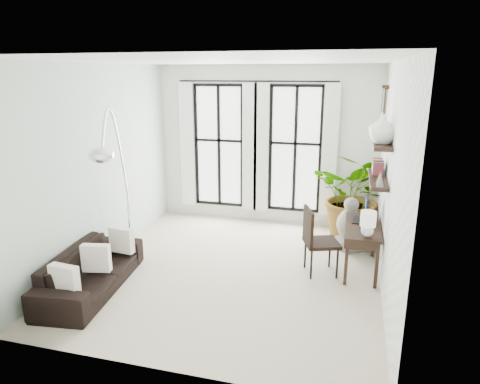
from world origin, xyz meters
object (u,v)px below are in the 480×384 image
(arc_lamp, at_px, (113,147))
(buddha, at_px, (350,227))
(desk_chair, at_px, (316,237))
(desk, at_px, (363,229))
(sofa, at_px, (91,270))
(plant, at_px, (356,196))

(arc_lamp, height_order, buddha, arc_lamp)
(desk_chair, relative_size, arc_lamp, 0.41)
(arc_lamp, bearing_deg, desk, 14.29)
(arc_lamp, bearing_deg, buddha, 28.35)
(sofa, distance_m, buddha, 4.37)
(plant, relative_size, desk, 1.31)
(plant, xyz_separation_m, desk, (0.12, -1.47, -0.12))
(desk_chair, xyz_separation_m, arc_lamp, (-2.96, -0.68, 1.38))
(desk, distance_m, buddha, 1.00)
(arc_lamp, bearing_deg, sofa, -98.65)
(plant, height_order, desk, plant)
(plant, relative_size, desk_chair, 1.56)
(arc_lamp, bearing_deg, plant, 34.26)
(desk_chair, distance_m, buddha, 1.30)
(sofa, height_order, desk_chair, desk_chair)
(desk, height_order, buddha, desk)
(plant, height_order, desk_chair, plant)
(desk, relative_size, buddha, 1.34)
(sofa, bearing_deg, arc_lamp, -15.29)
(arc_lamp, distance_m, buddha, 4.24)
(sofa, relative_size, plant, 1.23)
(plant, distance_m, buddha, 0.69)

